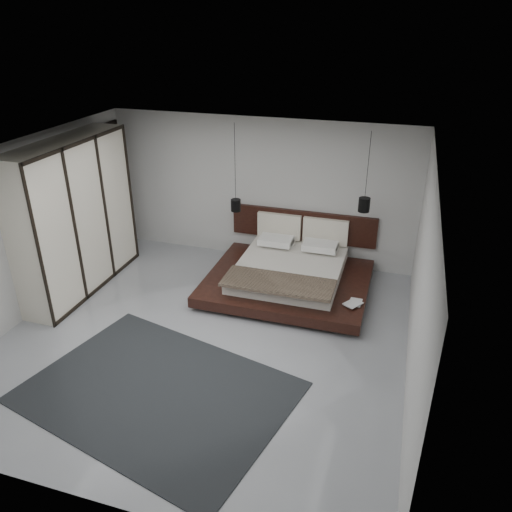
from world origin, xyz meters
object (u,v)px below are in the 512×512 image
(lattice_screen, at_px, (112,190))
(wardrobe, at_px, (75,217))
(rug, at_px, (158,392))
(bed, at_px, (289,273))
(pendant_right, at_px, (364,205))
(pendant_left, at_px, (236,205))

(lattice_screen, bearing_deg, wardrobe, -80.85)
(wardrobe, height_order, rug, wardrobe)
(bed, relative_size, pendant_right, 2.06)
(lattice_screen, distance_m, pendant_right, 5.00)
(lattice_screen, distance_m, rug, 4.91)
(pendant_right, bearing_deg, lattice_screen, 178.91)
(bed, distance_m, pendant_left, 1.60)
(pendant_right, xyz_separation_m, wardrobe, (-4.74, -1.47, -0.22))
(wardrobe, bearing_deg, bed, 15.88)
(pendant_right, distance_m, rug, 4.54)
(bed, xyz_separation_m, pendant_right, (1.16, 0.45, 1.26))
(lattice_screen, bearing_deg, rug, -53.13)
(lattice_screen, height_order, rug, lattice_screen)
(pendant_left, bearing_deg, bed, -21.18)
(rug, bearing_deg, wardrobe, 139.32)
(pendant_right, bearing_deg, wardrobe, -162.80)
(bed, height_order, pendant_right, pendant_right)
(pendant_right, relative_size, rug, 0.41)
(pendant_right, relative_size, wardrobe, 0.50)
(pendant_left, xyz_separation_m, wardrobe, (-2.42, -1.47, 0.03))
(lattice_screen, height_order, bed, lattice_screen)
(lattice_screen, height_order, pendant_left, pendant_left)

